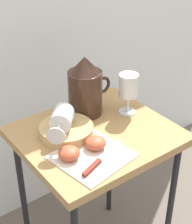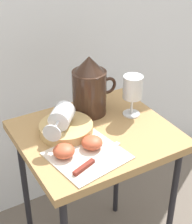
{
  "view_description": "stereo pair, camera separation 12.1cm",
  "coord_description": "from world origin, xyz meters",
  "px_view_note": "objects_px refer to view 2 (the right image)",
  "views": [
    {
      "loc": [
        -0.62,
        -0.83,
        1.37
      ],
      "look_at": [
        0.0,
        0.0,
        0.74
      ],
      "focal_mm": 58.03,
      "sensor_mm": 36.0,
      "label": 1
    },
    {
      "loc": [
        -0.52,
        -0.9,
        1.37
      ],
      "look_at": [
        0.0,
        0.0,
        0.74
      ],
      "focal_mm": 58.03,
      "sensor_mm": 36.0,
      "label": 2
    }
  ],
  "objects_px": {
    "wine_glass_tipped_near": "(61,117)",
    "apple_half_left": "(64,151)",
    "wine_glass_upright": "(133,89)",
    "basket_tray": "(66,128)",
    "knife": "(91,162)",
    "apple_half_right": "(92,143)",
    "table": "(96,148)",
    "pitcher": "(90,91)"
  },
  "relations": [
    {
      "from": "pitcher",
      "to": "basket_tray",
      "type": "bearing_deg",
      "value": -149.58
    },
    {
      "from": "table",
      "to": "apple_half_right",
      "type": "height_order",
      "value": "apple_half_right"
    },
    {
      "from": "apple_half_right",
      "to": "wine_glass_upright",
      "type": "bearing_deg",
      "value": 25.76
    },
    {
      "from": "apple_half_left",
      "to": "apple_half_right",
      "type": "height_order",
      "value": "same"
    },
    {
      "from": "basket_tray",
      "to": "knife",
      "type": "distance_m",
      "value": 0.19
    },
    {
      "from": "basket_tray",
      "to": "apple_half_right",
      "type": "bearing_deg",
      "value": -74.91
    },
    {
      "from": "table",
      "to": "apple_half_left",
      "type": "relative_size",
      "value": 9.72
    },
    {
      "from": "wine_glass_tipped_near",
      "to": "apple_half_left",
      "type": "height_order",
      "value": "wine_glass_tipped_near"
    },
    {
      "from": "pitcher",
      "to": "wine_glass_upright",
      "type": "distance_m",
      "value": 0.16
    },
    {
      "from": "basket_tray",
      "to": "apple_half_right",
      "type": "xyz_separation_m",
      "value": [
        0.03,
        -0.12,
        0.01
      ]
    },
    {
      "from": "basket_tray",
      "to": "apple_half_right",
      "type": "height_order",
      "value": "apple_half_right"
    },
    {
      "from": "wine_glass_upright",
      "to": "apple_half_left",
      "type": "relative_size",
      "value": 2.29
    },
    {
      "from": "basket_tray",
      "to": "apple_half_right",
      "type": "relative_size",
      "value": 2.7
    },
    {
      "from": "table",
      "to": "wine_glass_tipped_near",
      "type": "bearing_deg",
      "value": 157.54
    },
    {
      "from": "basket_tray",
      "to": "table",
      "type": "bearing_deg",
      "value": -26.71
    },
    {
      "from": "wine_glass_upright",
      "to": "apple_half_right",
      "type": "xyz_separation_m",
      "value": [
        -0.23,
        -0.11,
        -0.08
      ]
    },
    {
      "from": "wine_glass_tipped_near",
      "to": "apple_half_left",
      "type": "relative_size",
      "value": 2.27
    },
    {
      "from": "apple_half_left",
      "to": "apple_half_right",
      "type": "xyz_separation_m",
      "value": [
        0.1,
        -0.01,
        0.0
      ]
    },
    {
      "from": "wine_glass_upright",
      "to": "apple_half_left",
      "type": "height_order",
      "value": "wine_glass_upright"
    },
    {
      "from": "basket_tray",
      "to": "pitcher",
      "type": "height_order",
      "value": "pitcher"
    },
    {
      "from": "basket_tray",
      "to": "wine_glass_tipped_near",
      "type": "xyz_separation_m",
      "value": [
        -0.02,
        -0.0,
        0.05
      ]
    },
    {
      "from": "wine_glass_upright",
      "to": "knife",
      "type": "xyz_separation_m",
      "value": [
        -0.27,
        -0.18,
        -0.1
      ]
    },
    {
      "from": "basket_tray",
      "to": "pitcher",
      "type": "xyz_separation_m",
      "value": [
        0.14,
        0.08,
        0.07
      ]
    },
    {
      "from": "apple_half_right",
      "to": "wine_glass_tipped_near",
      "type": "bearing_deg",
      "value": 112.09
    },
    {
      "from": "table",
      "to": "knife",
      "type": "distance_m",
      "value": 0.19
    },
    {
      "from": "wine_glass_upright",
      "to": "apple_half_right",
      "type": "bearing_deg",
      "value": -154.24
    },
    {
      "from": "knife",
      "to": "basket_tray",
      "type": "bearing_deg",
      "value": 87.0
    },
    {
      "from": "pitcher",
      "to": "wine_glass_tipped_near",
      "type": "height_order",
      "value": "pitcher"
    },
    {
      "from": "table",
      "to": "wine_glass_upright",
      "type": "distance_m",
      "value": 0.25
    },
    {
      "from": "apple_half_left",
      "to": "pitcher",
      "type": "bearing_deg",
      "value": 44.35
    },
    {
      "from": "apple_half_left",
      "to": "basket_tray",
      "type": "bearing_deg",
      "value": 61.0
    },
    {
      "from": "table",
      "to": "knife",
      "type": "height_order",
      "value": "knife"
    },
    {
      "from": "apple_half_right",
      "to": "knife",
      "type": "bearing_deg",
      "value": -121.93
    },
    {
      "from": "basket_tray",
      "to": "wine_glass_upright",
      "type": "distance_m",
      "value": 0.28
    },
    {
      "from": "table",
      "to": "wine_glass_tipped_near",
      "type": "height_order",
      "value": "wine_glass_tipped_near"
    },
    {
      "from": "apple_half_right",
      "to": "knife",
      "type": "relative_size",
      "value": 0.33
    },
    {
      "from": "pitcher",
      "to": "wine_glass_upright",
      "type": "relative_size",
      "value": 1.44
    },
    {
      "from": "table",
      "to": "apple_half_right",
      "type": "distance_m",
      "value": 0.13
    },
    {
      "from": "wine_glass_upright",
      "to": "wine_glass_tipped_near",
      "type": "relative_size",
      "value": 1.01
    },
    {
      "from": "pitcher",
      "to": "apple_half_right",
      "type": "distance_m",
      "value": 0.24
    },
    {
      "from": "basket_tray",
      "to": "knife",
      "type": "relative_size",
      "value": 0.9
    },
    {
      "from": "wine_glass_upright",
      "to": "table",
      "type": "bearing_deg",
      "value": -168.5
    }
  ]
}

